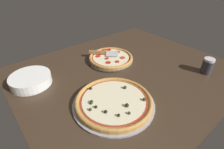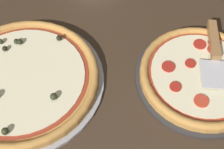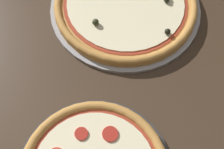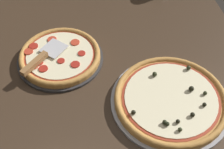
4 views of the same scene
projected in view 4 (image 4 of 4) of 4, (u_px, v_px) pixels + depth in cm
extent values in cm
cube|color=#38281C|center=(105.00, 60.00, 123.94)|extent=(133.61, 114.64, 3.60)
cylinder|color=#2D2D30|center=(60.00, 59.00, 121.30)|extent=(33.25, 33.25, 1.00)
cylinder|color=#B77F3D|center=(60.00, 56.00, 120.32)|extent=(31.26, 31.26, 1.60)
torus|color=#B77F3D|center=(60.00, 55.00, 119.72)|extent=(31.26, 31.26, 2.07)
cylinder|color=maroon|center=(60.00, 55.00, 119.66)|extent=(27.17, 27.17, 0.15)
cylinder|color=beige|center=(60.00, 55.00, 119.57)|extent=(25.63, 25.63, 0.40)
cylinder|color=maroon|center=(61.00, 61.00, 116.84)|extent=(2.81, 2.81, 0.40)
cylinder|color=#B73823|center=(75.00, 42.00, 123.55)|extent=(3.58, 3.58, 0.40)
cylinder|color=#B73823|center=(52.00, 39.00, 124.65)|extent=(3.64, 3.64, 0.40)
cylinder|color=maroon|center=(33.00, 46.00, 122.11)|extent=(3.58, 3.58, 0.40)
cylinder|color=#AD2D1E|center=(36.00, 63.00, 115.93)|extent=(2.82, 2.82, 0.40)
cylinder|color=#AD2D1E|center=(39.00, 62.00, 116.28)|extent=(3.21, 3.21, 0.40)
cylinder|color=#B73823|center=(28.00, 51.00, 120.15)|extent=(3.53, 3.53, 0.40)
cylinder|color=maroon|center=(82.00, 53.00, 119.48)|extent=(2.91, 2.91, 0.40)
cylinder|color=maroon|center=(75.00, 64.00, 115.62)|extent=(3.46, 3.46, 0.40)
cylinder|color=maroon|center=(43.00, 69.00, 114.21)|extent=(3.39, 3.39, 0.40)
cylinder|color=#B73823|center=(34.00, 66.00, 115.09)|extent=(3.41, 3.41, 0.40)
cylinder|color=#939399|center=(170.00, 102.00, 107.63)|extent=(41.21, 41.21, 1.00)
cylinder|color=#B77F3D|center=(171.00, 100.00, 106.67)|extent=(38.74, 38.74, 1.56)
torus|color=#B77F3D|center=(171.00, 98.00, 106.09)|extent=(38.74, 38.74, 1.99)
cylinder|color=maroon|center=(171.00, 98.00, 106.03)|extent=(33.67, 33.67, 0.15)
cylinder|color=beige|center=(171.00, 98.00, 105.94)|extent=(31.76, 31.76, 0.40)
sphere|color=black|center=(191.00, 89.00, 107.12)|extent=(1.83, 1.83, 1.83)
sphere|color=black|center=(204.00, 105.00, 102.97)|extent=(1.40, 1.40, 1.40)
sphere|color=black|center=(178.00, 121.00, 98.64)|extent=(1.39, 1.39, 1.39)
sphere|color=black|center=(167.00, 124.00, 98.01)|extent=(1.44, 1.44, 1.44)
sphere|color=black|center=(165.00, 122.00, 98.38)|extent=(1.50, 1.50, 1.50)
sphere|color=#282D19|center=(155.00, 74.00, 111.62)|extent=(1.72, 1.72, 1.72)
sphere|color=#282D19|center=(180.00, 130.00, 96.68)|extent=(1.40, 1.40, 1.40)
sphere|color=#282D19|center=(205.00, 93.00, 106.16)|extent=(1.38, 1.38, 1.38)
sphere|color=black|center=(193.00, 115.00, 100.23)|extent=(1.57, 1.57, 1.57)
sphere|color=black|center=(133.00, 112.00, 100.86)|extent=(1.53, 1.53, 1.53)
sphere|color=#282D19|center=(189.00, 68.00, 113.70)|extent=(1.66, 1.66, 1.66)
cube|color=#B7B7BC|center=(54.00, 48.00, 120.52)|extent=(11.76, 11.74, 0.24)
cube|color=olive|center=(34.00, 63.00, 114.00)|extent=(10.73, 10.34, 2.00)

